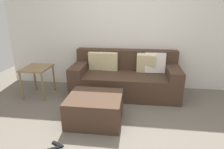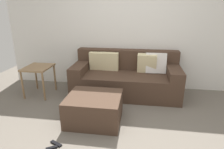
% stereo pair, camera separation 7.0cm
% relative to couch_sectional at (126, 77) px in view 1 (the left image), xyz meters
% --- Properties ---
extents(ground_plane, '(7.02, 7.02, 0.00)m').
position_rel_couch_sectional_xyz_m(ground_plane, '(0.01, -1.53, -0.34)').
color(ground_plane, '#6B6359').
extents(wall_back, '(5.40, 0.10, 2.69)m').
position_rel_couch_sectional_xyz_m(wall_back, '(0.01, 0.44, 1.01)').
color(wall_back, silver).
rests_on(wall_back, ground_plane).
extents(couch_sectional, '(2.11, 0.92, 0.86)m').
position_rel_couch_sectional_xyz_m(couch_sectional, '(0.00, 0.00, 0.00)').
color(couch_sectional, '#473326').
rests_on(couch_sectional, ground_plane).
extents(ottoman, '(0.82, 0.72, 0.42)m').
position_rel_couch_sectional_xyz_m(ottoman, '(-0.40, -1.14, -0.13)').
color(ottoman, '#473326').
rests_on(ottoman, ground_plane).
extents(side_table, '(0.49, 0.57, 0.59)m').
position_rel_couch_sectional_xyz_m(side_table, '(-1.73, -0.33, 0.16)').
color(side_table, olive).
rests_on(side_table, ground_plane).
extents(remote_near_ottoman, '(0.14, 0.11, 0.02)m').
position_rel_couch_sectional_xyz_m(remote_near_ottoman, '(-0.79, -1.87, -0.33)').
color(remote_near_ottoman, black).
rests_on(remote_near_ottoman, ground_plane).
extents(remote_by_storage_bin, '(0.18, 0.11, 0.02)m').
position_rel_couch_sectional_xyz_m(remote_by_storage_bin, '(-0.77, -1.78, -0.33)').
color(remote_by_storage_bin, black).
rests_on(remote_by_storage_bin, ground_plane).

